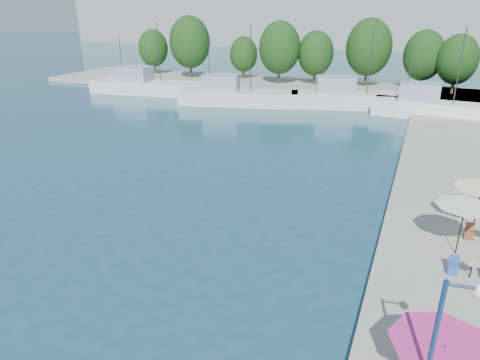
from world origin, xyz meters
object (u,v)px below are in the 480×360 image
at_px(umbrella_pink, 444,353).
at_px(umbrella_white, 464,211).
at_px(trawler_03, 350,99).
at_px(trawler_01, 147,86).
at_px(trawler_04, 434,109).
at_px(street_lamp, 450,335).
at_px(trawler_02, 235,96).

xyz_separation_m(umbrella_pink, umbrella_white, (0.91, 9.47, 0.36)).
xyz_separation_m(trawler_03, umbrella_white, (10.89, -34.11, 1.75)).
xyz_separation_m(trawler_01, umbrella_pink, (38.87, -41.63, 1.39)).
distance_m(trawler_04, umbrella_white, 32.19).
relative_size(trawler_01, umbrella_white, 6.66).
bearing_deg(umbrella_white, trawler_03, 107.71).
bearing_deg(street_lamp, umbrella_pink, 75.53).
distance_m(trawler_03, umbrella_pink, 44.73).
height_order(trawler_01, umbrella_white, trawler_01).
distance_m(trawler_02, umbrella_pink, 46.06).
bearing_deg(umbrella_white, street_lamp, -95.61).
xyz_separation_m(trawler_02, umbrella_white, (24.72, -29.93, 1.75)).
bearing_deg(trawler_01, street_lamp, -54.92).
bearing_deg(street_lamp, trawler_03, 94.38).
bearing_deg(umbrella_pink, trawler_04, 90.38).
relative_size(trawler_04, street_lamp, 2.83).
distance_m(trawler_03, umbrella_white, 35.85).
distance_m(umbrella_pink, street_lamp, 2.07).
bearing_deg(trawler_04, umbrella_pink, -86.25).
relative_size(trawler_01, trawler_02, 1.14).
height_order(trawler_03, umbrella_white, trawler_03).
height_order(trawler_02, trawler_04, same).
bearing_deg(trawler_02, umbrella_white, -64.59).
xyz_separation_m(umbrella_white, street_lamp, (-1.06, -10.75, 1.27)).
xyz_separation_m(trawler_02, trawler_03, (13.83, 4.18, -0.00)).
distance_m(trawler_01, trawler_03, 28.95).
bearing_deg(umbrella_white, umbrella_pink, -95.49).
bearing_deg(trawler_02, trawler_04, -8.82).
bearing_deg(trawler_03, umbrella_white, -88.88).
height_order(umbrella_pink, street_lamp, street_lamp).
distance_m(trawler_01, umbrella_pink, 56.97).
xyz_separation_m(trawler_02, umbrella_pink, (23.81, -39.40, 1.39)).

